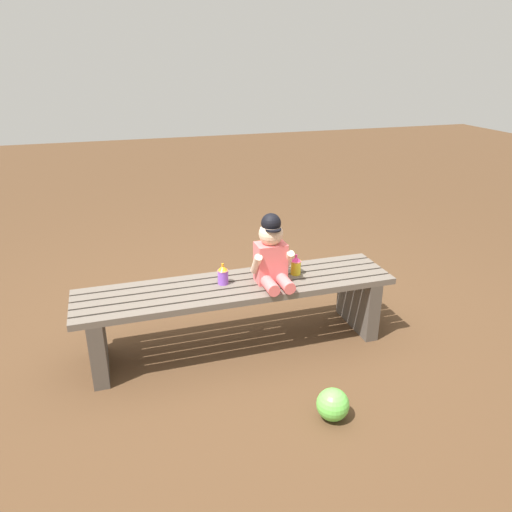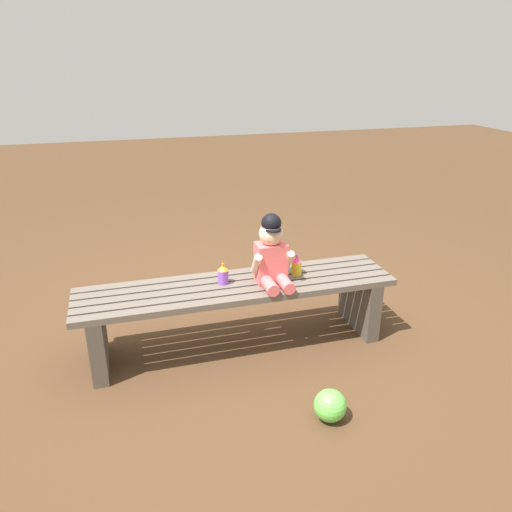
% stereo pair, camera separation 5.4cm
% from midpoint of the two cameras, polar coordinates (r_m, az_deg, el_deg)
% --- Properties ---
extents(ground_plane, '(16.00, 16.00, 0.00)m').
position_cam_midpoint_polar(ground_plane, '(2.99, -1.56, -10.24)').
color(ground_plane, '#4C331E').
extents(park_bench, '(1.81, 0.41, 0.40)m').
position_cam_midpoint_polar(park_bench, '(2.85, -1.62, -5.46)').
color(park_bench, '#60564C').
rests_on(park_bench, ground_plane).
extents(child_figure, '(0.23, 0.27, 0.40)m').
position_cam_midpoint_polar(child_figure, '(2.75, 2.42, 0.28)').
color(child_figure, '#E56666').
rests_on(child_figure, park_bench).
extents(sippy_cup_left, '(0.06, 0.06, 0.12)m').
position_cam_midpoint_polar(sippy_cup_left, '(2.78, -3.28, -2.11)').
color(sippy_cup_left, '#8C4CCC').
rests_on(sippy_cup_left, park_bench).
extents(sippy_cup_right, '(0.06, 0.06, 0.12)m').
position_cam_midpoint_polar(sippy_cup_right, '(2.90, 5.25, -1.10)').
color(sippy_cup_right, yellow).
rests_on(sippy_cup_right, park_bench).
extents(toy_ball, '(0.16, 0.16, 0.16)m').
position_cam_midpoint_polar(toy_ball, '(2.45, 9.25, -16.74)').
color(toy_ball, '#66CC4C').
rests_on(toy_ball, ground_plane).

